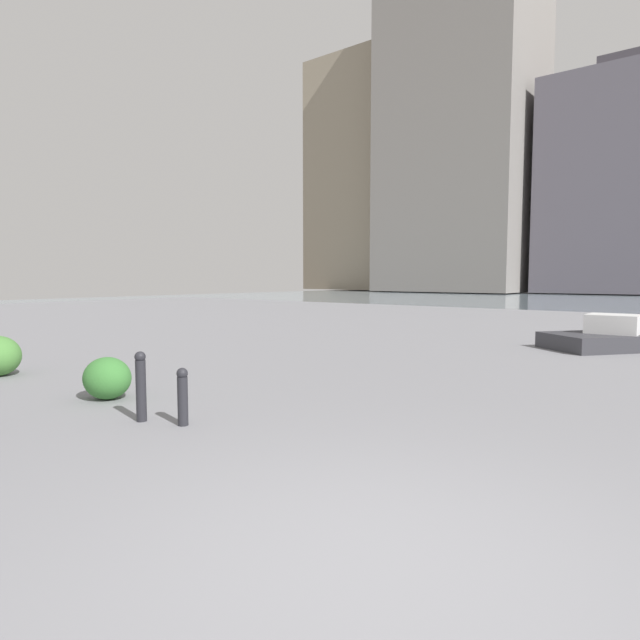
{
  "coord_description": "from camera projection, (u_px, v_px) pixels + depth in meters",
  "views": [
    {
      "loc": [
        -1.59,
        2.57,
        1.71
      ],
      "look_at": [
        5.93,
        -6.78,
        0.74
      ],
      "focal_mm": 29.74,
      "sensor_mm": 36.0,
      "label": 1
    }
  ],
  "objects": [
    {
      "name": "building_annex",
      "position": [
        462.0,
        135.0,
        66.0
      ],
      "size": [
        17.35,
        14.76,
        38.88
      ],
      "color": "gray",
      "rests_on": "ground"
    },
    {
      "name": "bollard_near",
      "position": [
        183.0,
        395.0,
        6.11
      ],
      "size": [
        0.13,
        0.13,
        0.67
      ],
      "color": "#232328",
      "rests_on": "ground"
    },
    {
      "name": "shrub_low",
      "position": [
        107.0,
        378.0,
        7.44
      ],
      "size": [
        0.7,
        0.63,
        0.59
      ],
      "color": "#387533",
      "rests_on": "ground"
    },
    {
      "name": "bollard_mid",
      "position": [
        141.0,
        385.0,
        6.28
      ],
      "size": [
        0.13,
        0.13,
        0.84
      ],
      "color": "#232328",
      "rests_on": "ground"
    },
    {
      "name": "boat",
      "position": [
        613.0,
        340.0,
        12.68
      ],
      "size": [
        3.15,
        3.44,
        0.95
      ],
      "color": "#333338",
      "rests_on": "ground"
    },
    {
      "name": "building_highrise",
      "position": [
        368.0,
        178.0,
        77.61
      ],
      "size": [
        14.75,
        12.07,
        32.59
      ],
      "color": "gray",
      "rests_on": "ground"
    },
    {
      "name": "building_slab",
      "position": [
        625.0,
        186.0,
        58.74
      ],
      "size": [
        15.79,
        14.24,
        25.63
      ],
      "color": "#5B5660",
      "rests_on": "ground"
    }
  ]
}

